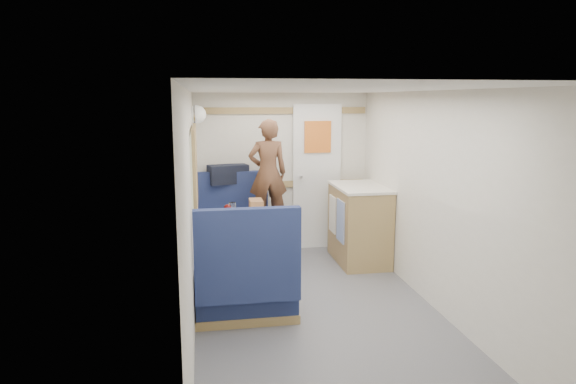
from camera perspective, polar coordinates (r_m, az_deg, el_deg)
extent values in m
plane|color=#515156|center=(4.68, 3.73, -14.00)|extent=(4.50, 4.50, 0.00)
plane|color=silver|center=(4.27, 4.05, 11.29)|extent=(4.50, 4.50, 0.00)
cube|color=silver|center=(6.54, -0.69, 2.20)|extent=(2.20, 0.02, 2.00)
cube|color=silver|center=(4.25, -10.71, -2.44)|extent=(0.02, 4.50, 2.00)
cube|color=silver|center=(4.74, 16.94, -1.39)|extent=(0.02, 4.50, 2.00)
cube|color=olive|center=(6.54, -0.66, 0.87)|extent=(2.15, 0.02, 0.08)
cube|color=olive|center=(6.46, -0.68, 9.04)|extent=(2.15, 0.02, 0.08)
cube|color=#ACB095|center=(5.19, -10.40, 2.68)|extent=(0.04, 1.30, 0.72)
cube|color=white|center=(6.61, 3.21, 1.65)|extent=(0.62, 0.04, 1.86)
cube|color=orange|center=(6.52, 3.32, 6.13)|extent=(0.34, 0.03, 0.40)
cylinder|color=silver|center=(6.51, 1.42, 1.71)|extent=(0.04, 0.10, 0.04)
cube|color=white|center=(5.30, -5.55, -3.09)|extent=(0.62, 0.92, 0.04)
cylinder|color=silver|center=(5.39, -5.48, -6.71)|extent=(0.08, 0.08, 0.66)
cylinder|color=silver|center=(5.50, -5.42, -10.04)|extent=(0.36, 0.36, 0.03)
cube|color=#172149|center=(6.20, -6.00, -5.66)|extent=(0.88, 0.50, 0.45)
cube|color=#172149|center=(6.37, -6.24, -1.29)|extent=(0.88, 0.10, 0.80)
cube|color=olive|center=(6.25, -5.97, -7.29)|extent=(0.90, 0.52, 0.08)
cube|color=#172149|center=(4.68, -4.73, -11.02)|extent=(0.88, 0.50, 0.45)
cube|color=#172149|center=(4.28, -4.49, -7.07)|extent=(0.88, 0.10, 0.80)
cube|color=olive|center=(4.75, -4.69, -13.10)|extent=(0.90, 0.52, 0.08)
cube|color=olive|center=(6.36, -6.30, 0.81)|extent=(0.90, 0.14, 0.04)
sphere|color=white|center=(6.00, -10.07, 8.50)|extent=(0.20, 0.20, 0.20)
cube|color=olive|center=(6.16, 7.91, -3.63)|extent=(0.54, 0.90, 0.90)
cube|color=silver|center=(6.07, 8.02, 0.54)|extent=(0.56, 0.92, 0.03)
cube|color=#5972B2|center=(5.89, 5.86, -3.23)|extent=(0.01, 0.30, 0.48)
cube|color=silver|center=(6.23, 4.98, -2.47)|extent=(0.01, 0.28, 0.44)
imported|color=brown|center=(5.97, -2.26, 2.12)|extent=(0.47, 0.33, 1.25)
cube|color=black|center=(6.34, -6.68, 1.99)|extent=(0.52, 0.35, 0.23)
cube|color=silver|center=(5.10, -5.06, -3.30)|extent=(0.29, 0.36, 0.02)
sphere|color=#D45109|center=(5.28, -4.71, -2.26)|extent=(0.08, 0.08, 0.08)
cube|color=#EDD789|center=(5.06, -4.66, -3.06)|extent=(0.11, 0.07, 0.04)
cylinder|color=white|center=(5.19, -6.70, -3.15)|extent=(0.06, 0.06, 0.01)
cylinder|color=white|center=(5.18, -6.71, -2.59)|extent=(0.01, 0.01, 0.10)
sphere|color=#480708|center=(5.16, -6.73, -1.78)|extent=(0.08, 0.08, 0.08)
cylinder|color=white|center=(4.91, -7.87, -3.26)|extent=(0.07, 0.07, 0.12)
cylinder|color=silver|center=(5.48, -6.19, -1.80)|extent=(0.08, 0.08, 0.12)
cylinder|color=#915215|center=(5.24, -3.06, -2.41)|extent=(0.07, 0.07, 0.10)
cylinder|color=black|center=(5.22, -5.60, -2.53)|extent=(0.04, 0.04, 0.10)
cube|color=olive|center=(5.67, -3.56, -1.41)|extent=(0.14, 0.26, 0.11)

